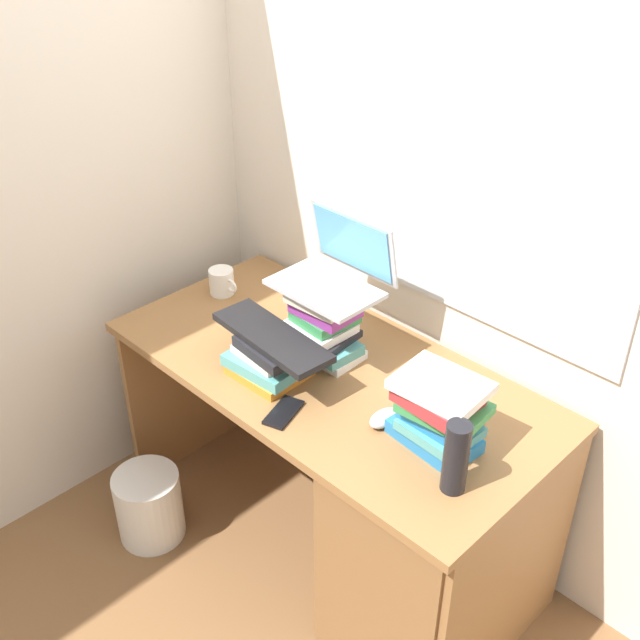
% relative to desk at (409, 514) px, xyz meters
% --- Properties ---
extents(ground_plane, '(6.00, 6.00, 0.00)m').
position_rel_desk_xyz_m(ground_plane, '(-0.37, 0.03, -0.40)').
color(ground_plane, brown).
extents(wall_back, '(6.00, 0.06, 2.60)m').
position_rel_desk_xyz_m(wall_back, '(-0.36, 0.42, 0.90)').
color(wall_back, silver).
rests_on(wall_back, ground).
extents(wall_left, '(0.05, 6.00, 2.60)m').
position_rel_desk_xyz_m(wall_left, '(-1.25, 0.03, 0.90)').
color(wall_left, beige).
rests_on(wall_left, ground).
extents(desk, '(1.44, 0.69, 0.74)m').
position_rel_desk_xyz_m(desk, '(0.00, 0.00, 0.00)').
color(desk, olive).
rests_on(desk, ground).
extents(book_stack_tall, '(0.23, 0.21, 0.23)m').
position_rel_desk_xyz_m(book_stack_tall, '(-0.44, 0.08, 0.45)').
color(book_stack_tall, white).
rests_on(book_stack_tall, desk).
extents(book_stack_keyboard_riser, '(0.25, 0.22, 0.12)m').
position_rel_desk_xyz_m(book_stack_keyboard_riser, '(-0.48, -0.12, 0.39)').
color(book_stack_keyboard_riser, orange).
rests_on(book_stack_keyboard_riser, desk).
extents(book_stack_side, '(0.26, 0.20, 0.21)m').
position_rel_desk_xyz_m(book_stack_side, '(0.07, -0.01, 0.44)').
color(book_stack_side, '#2672B2').
rests_on(book_stack_side, desk).
extents(laptop, '(0.33, 0.26, 0.22)m').
position_rel_desk_xyz_m(laptop, '(-0.44, 0.13, 0.62)').
color(laptop, '#B7BABF').
rests_on(laptop, book_stack_tall).
extents(keyboard, '(0.43, 0.17, 0.02)m').
position_rel_desk_xyz_m(keyboard, '(-0.47, -0.11, 0.47)').
color(keyboard, black).
rests_on(keyboard, book_stack_keyboard_riser).
extents(computer_mouse, '(0.06, 0.10, 0.04)m').
position_rel_desk_xyz_m(computer_mouse, '(-0.08, -0.05, 0.35)').
color(computer_mouse, '#A5A8AD').
rests_on(computer_mouse, desk).
extents(mug, '(0.13, 0.09, 0.09)m').
position_rel_desk_xyz_m(mug, '(-0.96, 0.08, 0.38)').
color(mug, white).
rests_on(mug, desk).
extents(water_bottle, '(0.06, 0.06, 0.21)m').
position_rel_desk_xyz_m(water_bottle, '(0.21, -0.11, 0.44)').
color(water_bottle, black).
rests_on(water_bottle, desk).
extents(cell_phone, '(0.11, 0.15, 0.01)m').
position_rel_desk_xyz_m(cell_phone, '(-0.31, -0.22, 0.34)').
color(cell_phone, black).
rests_on(cell_phone, desk).
extents(wastebasket, '(0.23, 0.23, 0.27)m').
position_rel_desk_xyz_m(wastebasket, '(-0.82, -0.41, -0.27)').
color(wastebasket, silver).
rests_on(wastebasket, ground).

